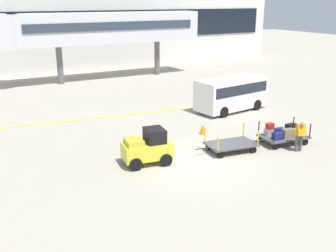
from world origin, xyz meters
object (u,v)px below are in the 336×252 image
(baggage_handler, at_px, (300,134))
(shuttle_van, at_px, (231,92))
(baggage_tug, at_px, (148,148))
(baggage_cart_lead, at_px, (231,144))
(baggage_cart_middle, at_px, (284,134))
(safety_cone_near, at_px, (203,129))

(baggage_handler, relative_size, shuttle_van, 0.31)
(shuttle_van, bearing_deg, baggage_tug, -148.08)
(baggage_cart_lead, xyz_separation_m, shuttle_van, (4.44, 5.87, 0.89))
(baggage_tug, distance_m, baggage_handler, 7.26)
(baggage_handler, bearing_deg, shuttle_van, 77.72)
(baggage_cart_middle, distance_m, baggage_handler, 1.29)
(baggage_cart_middle, relative_size, safety_cone_near, 5.58)
(baggage_cart_middle, bearing_deg, baggage_cart_lead, 172.90)
(baggage_cart_middle, bearing_deg, safety_cone_near, 131.06)
(baggage_tug, xyz_separation_m, baggage_cart_lead, (4.12, -0.54, -0.41))
(baggage_handler, bearing_deg, baggage_cart_lead, 150.39)
(baggage_cart_lead, distance_m, safety_cone_near, 2.79)
(baggage_cart_lead, distance_m, shuttle_van, 7.41)
(safety_cone_near, bearing_deg, baggage_tug, -152.77)
(baggage_handler, height_order, safety_cone_near, baggage_handler)
(baggage_handler, bearing_deg, baggage_cart_middle, 81.67)
(baggage_tug, bearing_deg, baggage_cart_middle, -7.28)
(baggage_tug, bearing_deg, shuttle_van, 31.92)
(baggage_cart_middle, relative_size, shuttle_van, 0.61)
(baggage_handler, bearing_deg, safety_cone_near, 120.40)
(baggage_cart_lead, height_order, safety_cone_near, baggage_cart_lead)
(shuttle_van, height_order, safety_cone_near, shuttle_van)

